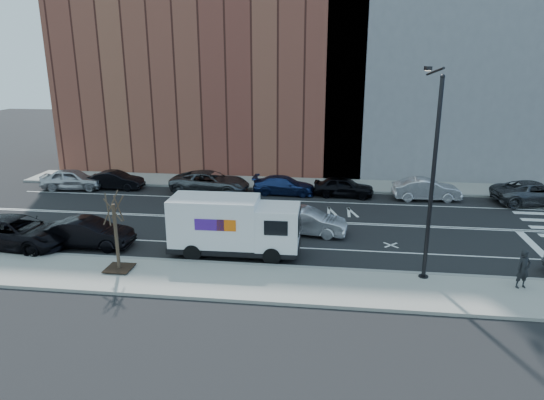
% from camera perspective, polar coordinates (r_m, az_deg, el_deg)
% --- Properties ---
extents(ground, '(120.00, 120.00, 0.00)m').
position_cam_1_polar(ground, '(29.90, 1.64, -2.46)').
color(ground, black).
rests_on(ground, ground).
extents(sidewalk_near, '(44.00, 3.60, 0.15)m').
position_cam_1_polar(sidewalk_near, '(21.79, -0.70, -9.76)').
color(sidewalk_near, gray).
rests_on(sidewalk_near, ground).
extents(sidewalk_far, '(44.00, 3.60, 0.15)m').
position_cam_1_polar(sidewalk_far, '(38.28, 2.95, 1.90)').
color(sidewalk_far, gray).
rests_on(sidewalk_far, ground).
extents(curb_near, '(44.00, 0.25, 0.17)m').
position_cam_1_polar(curb_near, '(23.40, -0.08, -7.80)').
color(curb_near, gray).
rests_on(curb_near, ground).
extents(curb_far, '(44.00, 0.25, 0.17)m').
position_cam_1_polar(curb_far, '(36.55, 2.73, 1.21)').
color(curb_far, gray).
rests_on(curb_far, ground).
extents(road_markings, '(40.00, 8.60, 0.01)m').
position_cam_1_polar(road_markings, '(29.90, 1.64, -2.45)').
color(road_markings, white).
rests_on(road_markings, ground).
extents(bldg_brick, '(26.00, 10.00, 22.00)m').
position_cam_1_polar(bldg_brick, '(45.06, -6.85, 18.03)').
color(bldg_brick, brown).
rests_on(bldg_brick, ground).
extents(bldg_concrete, '(20.00, 10.00, 26.00)m').
position_cam_1_polar(bldg_concrete, '(44.84, 20.43, 19.75)').
color(bldg_concrete, slate).
rests_on(bldg_concrete, ground).
extents(streetlight, '(0.44, 4.02, 9.34)m').
position_cam_1_polar(streetlight, '(22.15, 18.25, 3.58)').
color(streetlight, black).
rests_on(streetlight, ground).
extents(street_tree, '(1.20, 1.20, 3.75)m').
position_cam_1_polar(street_tree, '(23.52, -17.78, -4.90)').
color(street_tree, black).
rests_on(street_tree, ground).
extents(fedex_van, '(6.62, 2.44, 3.00)m').
position_cam_1_polar(fedex_van, '(24.46, -4.56, -2.99)').
color(fedex_van, black).
rests_on(fedex_van, ground).
extents(far_parked_a, '(4.83, 2.44, 1.58)m').
position_cam_1_polar(far_parked_a, '(39.78, -22.39, 2.28)').
color(far_parked_a, '#B3B4B8').
rests_on(far_parked_a, ground).
extents(far_parked_b, '(4.15, 1.46, 1.36)m').
position_cam_1_polar(far_parked_b, '(38.77, -17.89, 2.23)').
color(far_parked_b, black).
rests_on(far_parked_b, ground).
extents(far_parked_c, '(5.95, 2.98, 1.62)m').
position_cam_1_polar(far_parked_c, '(36.09, -7.29, 2.09)').
color(far_parked_c, '#474A4E').
rests_on(far_parked_c, ground).
extents(far_parked_d, '(4.65, 2.01, 1.33)m').
position_cam_1_polar(far_parked_d, '(35.52, 1.46, 1.75)').
color(far_parked_d, navy).
rests_on(far_parked_d, ground).
extents(far_parked_e, '(4.40, 2.01, 1.46)m').
position_cam_1_polar(far_parked_e, '(35.28, 8.42, 1.58)').
color(far_parked_e, black).
rests_on(far_parked_e, ground).
extents(far_parked_f, '(4.73, 1.91, 1.53)m').
position_cam_1_polar(far_parked_f, '(35.75, 17.69, 1.21)').
color(far_parked_f, silver).
rests_on(far_parked_f, ground).
extents(far_parked_g, '(5.94, 3.31, 1.57)m').
position_cam_1_polar(far_parked_g, '(37.65, 28.59, 0.73)').
color(far_parked_g, '#44464B').
rests_on(far_parked_g, ground).
extents(driving_sedan, '(4.69, 2.12, 1.49)m').
position_cam_1_polar(driving_sedan, '(27.58, 4.07, -2.52)').
color(driving_sedan, silver).
rests_on(driving_sedan, ground).
extents(near_parked_rear_a, '(4.68, 1.67, 1.54)m').
position_cam_1_polar(near_parked_rear_a, '(27.43, -20.79, -3.66)').
color(near_parked_rear_a, black).
rests_on(near_parked_rear_a, ground).
extents(near_parked_rear_b, '(6.14, 3.21, 1.65)m').
position_cam_1_polar(near_parked_rear_b, '(28.95, -27.79, -3.36)').
color(near_parked_rear_b, black).
rests_on(near_parked_rear_b, ground).
extents(pedestrian, '(0.72, 0.58, 1.71)m').
position_cam_1_polar(pedestrian, '(23.50, 27.47, -7.23)').
color(pedestrian, black).
rests_on(pedestrian, sidewalk_near).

